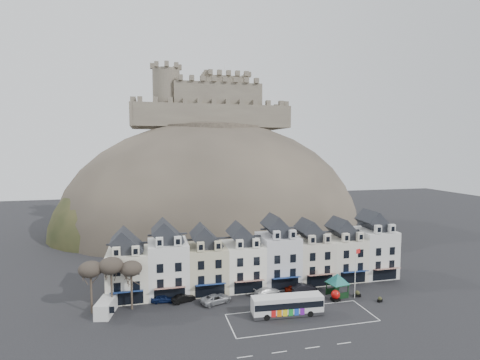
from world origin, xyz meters
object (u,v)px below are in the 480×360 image
object	(u,v)px
car_charcoal	(304,288)
car_silver	(216,299)
flagpole	(356,269)
car_white	(267,292)
car_maroon	(295,289)
car_navy	(163,298)
car_black	(183,298)
bus	(287,304)
white_van	(106,307)
red_buoy	(335,295)
bus_shelter	(337,279)

from	to	relation	value
car_charcoal	car_silver	bearing A→B (deg)	90.56
flagpole	car_charcoal	world-z (taller)	flagpole
car_silver	car_white	distance (m)	9.26
car_silver	car_maroon	distance (m)	14.44
car_navy	car_white	distance (m)	17.73
flagpole	car_black	size ratio (longest dim) A/B	2.21
bus	car_white	world-z (taller)	bus
car_silver	car_white	size ratio (longest dim) A/B	1.10
white_van	car_white	size ratio (longest dim) A/B	1.15
car_black	car_maroon	distance (m)	19.61
car_navy	car_maroon	distance (m)	22.92
flagpole	car_white	world-z (taller)	flagpole
car_navy	car_silver	distance (m)	8.81
car_maroon	car_white	bearing A→B (deg)	103.08
flagpole	car_maroon	world-z (taller)	flagpole
red_buoy	car_white	size ratio (longest dim) A/B	0.39
red_buoy	car_silver	xyz separation A→B (m)	(-19.60, 3.95, -0.21)
car_black	white_van	bearing A→B (deg)	76.74
bus_shelter	flagpole	bearing A→B (deg)	-37.92
bus	car_white	distance (m)	8.14
flagpole	white_van	world-z (taller)	flagpole
car_silver	bus_shelter	bearing A→B (deg)	-115.83
car_black	car_maroon	bearing A→B (deg)	-113.31
car_maroon	car_charcoal	size ratio (longest dim) A/B	0.77
bus_shelter	car_navy	xyz separation A→B (m)	(-29.34, 4.57, -2.43)
red_buoy	flagpole	bearing A→B (deg)	5.64
car_black	car_maroon	xyz separation A→B (m)	(19.60, -0.56, -0.03)
car_charcoal	bus_shelter	bearing A→B (deg)	-122.38
car_charcoal	car_maroon	bearing A→B (deg)	73.06
car_navy	car_silver	xyz separation A→B (m)	(8.48, -2.40, 0.06)
bus	car_charcoal	xyz separation A→B (m)	(6.13, 7.74, -0.93)
bus_shelter	flagpole	xyz separation A→B (m)	(2.62, -1.39, 1.87)
car_black	car_white	world-z (taller)	car_white
bus_shelter	white_van	world-z (taller)	bus_shelter
bus	red_buoy	xyz separation A→B (m)	(9.79, 3.09, -0.77)
flagpole	car_silver	world-z (taller)	flagpole
white_van	car_navy	world-z (taller)	white_van
red_buoy	car_maroon	world-z (taller)	red_buoy
red_buoy	car_white	distance (m)	11.53
car_black	car_charcoal	size ratio (longest dim) A/B	0.83
car_silver	flagpole	bearing A→B (deg)	-118.50
red_buoy	car_navy	world-z (taller)	red_buoy
bus_shelter	white_van	bearing A→B (deg)	166.82
bus	car_maroon	size ratio (longest dim) A/B	3.05
bus	car_navy	bearing A→B (deg)	156.31
red_buoy	car_charcoal	world-z (taller)	red_buoy
bus_shelter	car_navy	size ratio (longest dim) A/B	1.57
bus_shelter	car_silver	world-z (taller)	bus_shelter
bus_shelter	flagpole	distance (m)	3.50
car_silver	car_charcoal	xyz separation A→B (m)	(15.94, 0.71, 0.05)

